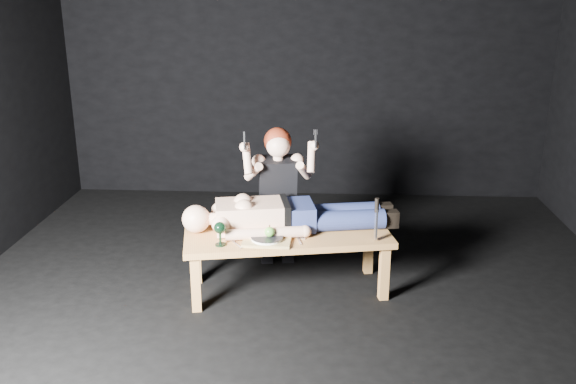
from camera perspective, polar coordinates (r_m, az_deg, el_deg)
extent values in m
plane|color=black|center=(4.48, 0.53, -10.14)|extent=(5.00, 5.00, 0.00)
plane|color=black|center=(6.48, 1.66, 12.60)|extent=(5.00, 0.00, 5.00)
cube|color=#A87D3F|center=(4.56, -0.04, -6.48)|extent=(1.55, 0.82, 0.45)
cube|color=#A78D50|center=(4.33, -1.94, -4.49)|extent=(0.34, 0.25, 0.02)
cylinder|color=white|center=(4.32, -1.95, -4.27)|extent=(0.23, 0.23, 0.02)
sphere|color=#499629|center=(4.31, -1.70, -3.69)|extent=(0.07, 0.07, 0.07)
cube|color=#B2B2B7|center=(4.30, -4.74, -4.83)|extent=(0.10, 0.14, 0.01)
cube|color=#B2B2B7|center=(4.35, 1.01, -4.46)|extent=(0.05, 0.16, 0.01)
cube|color=#B2B2B7|center=(4.41, 0.78, -4.13)|extent=(0.14, 0.10, 0.01)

